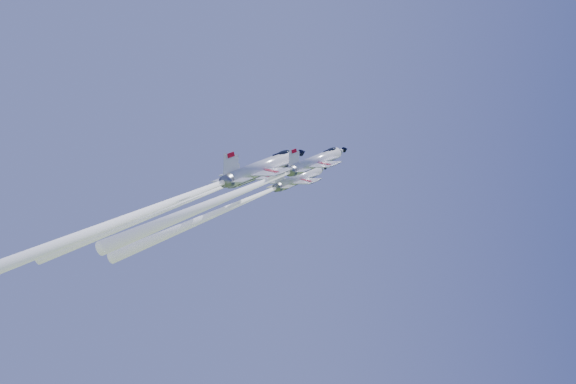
{
  "coord_description": "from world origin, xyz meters",
  "views": [
    {
      "loc": [
        -5.72,
        -99.69,
        63.67
      ],
      "look_at": [
        0.0,
        0.0,
        84.57
      ],
      "focal_mm": 40.0,
      "sensor_mm": 36.0,
      "label": 1
    }
  ],
  "objects": [
    {
      "name": "jet_right",
      "position": [
        -5.39,
        -13.86,
        82.46
      ],
      "size": [
        25.52,
        27.52,
        30.49
      ],
      "rotation": [
        0.44,
        0.15,
        -0.75
      ],
      "color": "silver"
    },
    {
      "name": "jet_slot",
      "position": [
        -21.95,
        -23.76,
        75.55
      ],
      "size": [
        39.6,
        43.64,
        54.58
      ],
      "rotation": [
        0.44,
        0.15,
        -0.75
      ],
      "color": "silver"
    },
    {
      "name": "jet_left",
      "position": [
        -14.31,
        -4.73,
        82.64
      ],
      "size": [
        26.47,
        28.47,
        31.15
      ],
      "rotation": [
        0.44,
        0.15,
        -0.75
      ],
      "color": "silver"
    },
    {
      "name": "jet_lead",
      "position": [
        -6.95,
        -5.02,
        81.98
      ],
      "size": [
        24.33,
        26.28,
        29.32
      ],
      "rotation": [
        0.44,
        0.15,
        -0.75
      ],
      "color": "silver"
    }
  ]
}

